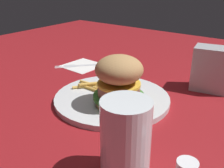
{
  "coord_description": "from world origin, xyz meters",
  "views": [
    {
      "loc": [
        -0.41,
        -0.35,
        0.27
      ],
      "look_at": [
        0.02,
        -0.03,
        0.04
      ],
      "focal_mm": 42.34,
      "sensor_mm": 36.0,
      "label": 1
    }
  ],
  "objects_px": {
    "fries_pile": "(93,86)",
    "napkin_dispenser": "(212,69)",
    "napkin": "(83,65)",
    "plate": "(112,98)",
    "fork": "(82,65)",
    "drink_glass": "(125,143)",
    "sandwich": "(119,81)"
  },
  "relations": [
    {
      "from": "sandwich",
      "to": "napkin_dispenser",
      "type": "relative_size",
      "value": 1.0
    },
    {
      "from": "napkin",
      "to": "plate",
      "type": "bearing_deg",
      "value": -122.65
    },
    {
      "from": "drink_glass",
      "to": "fork",
      "type": "bearing_deg",
      "value": 49.93
    },
    {
      "from": "sandwich",
      "to": "fork",
      "type": "distance_m",
      "value": 0.31
    },
    {
      "from": "sandwich",
      "to": "drink_glass",
      "type": "bearing_deg",
      "value": -141.88
    },
    {
      "from": "plate",
      "to": "napkin_dispenser",
      "type": "distance_m",
      "value": 0.26
    },
    {
      "from": "fries_pile",
      "to": "napkin_dispenser",
      "type": "xyz_separation_m",
      "value": [
        0.19,
        -0.22,
        0.04
      ]
    },
    {
      "from": "fries_pile",
      "to": "napkin_dispenser",
      "type": "relative_size",
      "value": 0.98
    },
    {
      "from": "napkin",
      "to": "fork",
      "type": "bearing_deg",
      "value": 136.55
    },
    {
      "from": "plate",
      "to": "napkin_dispenser",
      "type": "bearing_deg",
      "value": -38.42
    },
    {
      "from": "sandwich",
      "to": "fries_pile",
      "type": "xyz_separation_m",
      "value": [
        0.03,
        0.1,
        -0.05
      ]
    },
    {
      "from": "fries_pile",
      "to": "napkin",
      "type": "xyz_separation_m",
      "value": [
        0.13,
        0.16,
        -0.02
      ]
    },
    {
      "from": "plate",
      "to": "napkin",
      "type": "distance_m",
      "value": 0.26
    },
    {
      "from": "sandwich",
      "to": "drink_glass",
      "type": "xyz_separation_m",
      "value": [
        -0.16,
        -0.12,
        -0.01
      ]
    },
    {
      "from": "sandwich",
      "to": "plate",
      "type": "bearing_deg",
      "value": 56.35
    },
    {
      "from": "sandwich",
      "to": "napkin",
      "type": "distance_m",
      "value": 0.31
    },
    {
      "from": "plate",
      "to": "napkin",
      "type": "height_order",
      "value": "plate"
    },
    {
      "from": "fries_pile",
      "to": "napkin",
      "type": "bearing_deg",
      "value": 50.14
    },
    {
      "from": "fork",
      "to": "drink_glass",
      "type": "height_order",
      "value": "drink_glass"
    },
    {
      "from": "plate",
      "to": "sandwich",
      "type": "distance_m",
      "value": 0.07
    },
    {
      "from": "plate",
      "to": "sandwich",
      "type": "height_order",
      "value": "sandwich"
    },
    {
      "from": "fries_pile",
      "to": "drink_glass",
      "type": "bearing_deg",
      "value": -130.53
    },
    {
      "from": "plate",
      "to": "napkin",
      "type": "xyz_separation_m",
      "value": [
        0.14,
        0.22,
        -0.01
      ]
    },
    {
      "from": "drink_glass",
      "to": "sandwich",
      "type": "bearing_deg",
      "value": 38.12
    },
    {
      "from": "fries_pile",
      "to": "napkin_dispenser",
      "type": "height_order",
      "value": "napkin_dispenser"
    },
    {
      "from": "napkin",
      "to": "drink_glass",
      "type": "distance_m",
      "value": 0.5
    },
    {
      "from": "drink_glass",
      "to": "napkin_dispenser",
      "type": "height_order",
      "value": "drink_glass"
    },
    {
      "from": "drink_glass",
      "to": "napkin",
      "type": "bearing_deg",
      "value": 49.74
    },
    {
      "from": "fork",
      "to": "drink_glass",
      "type": "bearing_deg",
      "value": -130.07
    },
    {
      "from": "plate",
      "to": "drink_glass",
      "type": "height_order",
      "value": "drink_glass"
    },
    {
      "from": "fork",
      "to": "fries_pile",
      "type": "bearing_deg",
      "value": -129.41
    },
    {
      "from": "plate",
      "to": "fries_pile",
      "type": "relative_size",
      "value": 2.45
    }
  ]
}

